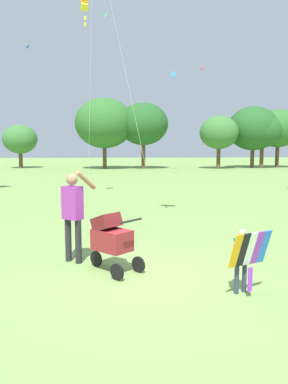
# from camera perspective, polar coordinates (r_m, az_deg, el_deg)

# --- Properties ---
(ground_plane) EXTENTS (120.00, 120.00, 0.00)m
(ground_plane) POSITION_cam_1_polar(r_m,az_deg,el_deg) (6.52, 0.52, -12.62)
(ground_plane) COLOR #75994C
(treeline_distant) EXTENTS (28.46, 5.49, 6.42)m
(treeline_distant) POSITION_cam_1_polar(r_m,az_deg,el_deg) (36.35, 6.11, 9.53)
(treeline_distant) COLOR brown
(treeline_distant) RESTS_ON ground
(child_with_butterfly_kite) EXTENTS (0.68, 0.49, 0.97)m
(child_with_butterfly_kite) POSITION_cam_1_polar(r_m,az_deg,el_deg) (5.85, 14.62, -8.97)
(child_with_butterfly_kite) COLOR #33384C
(child_with_butterfly_kite) RESTS_ON ground
(person_adult_flyer) EXTENTS (0.67, 0.45, 1.74)m
(person_adult_flyer) POSITION_cam_1_polar(r_m,az_deg,el_deg) (7.21, -10.58, -2.55)
(person_adult_flyer) COLOR #232328
(person_adult_flyer) RESTS_ON ground
(stroller) EXTENTS (0.98, 0.97, 1.03)m
(stroller) POSITION_cam_1_polar(r_m,az_deg,el_deg) (6.68, -4.93, -6.72)
(stroller) COLOR black
(stroller) RESTS_ON ground
(kite_orange_delta) EXTENTS (0.59, 2.16, 7.83)m
(kite_orange_delta) POSITION_cam_1_polar(r_m,az_deg,el_deg) (16.18, -8.86, 25.86)
(kite_orange_delta) COLOR #F4A319
(kite_orange_delta) RESTS_ON ground
(distant_kites_cluster) EXTENTS (34.50, 13.07, 10.54)m
(distant_kites_cluster) POSITION_cam_1_polar(r_m,az_deg,el_deg) (31.93, -4.57, 23.93)
(distant_kites_cluster) COLOR green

